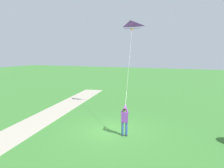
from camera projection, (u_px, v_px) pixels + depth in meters
ground_plane at (112, 131)px, 14.25m from camera, size 120.00×120.00×0.00m
walkway_path at (23, 129)px, 14.48m from camera, size 7.69×31.95×0.02m
person_kite_flyer at (125, 119)px, 13.28m from camera, size 0.51×0.63×1.83m
flying_kite at (130, 26)px, 17.60m from camera, size 2.01×5.20×5.74m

